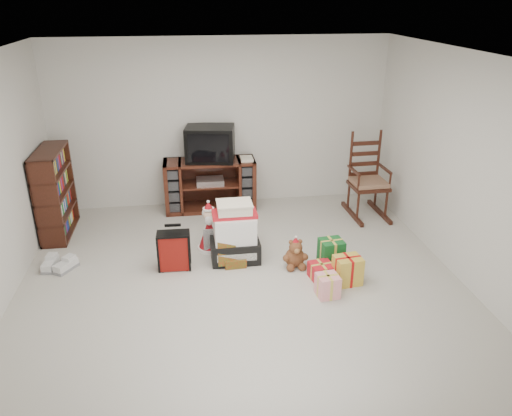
# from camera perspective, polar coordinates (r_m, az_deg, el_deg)

# --- Properties ---
(room) EXTENTS (5.01, 5.01, 2.51)m
(room) POSITION_cam_1_polar(r_m,az_deg,el_deg) (5.18, -1.78, 3.06)
(room) COLOR beige
(room) RESTS_ON ground
(tv_stand) EXTENTS (1.35, 0.49, 0.77)m
(tv_stand) POSITION_cam_1_polar(r_m,az_deg,el_deg) (7.54, -5.26, 2.65)
(tv_stand) COLOR #4E1D16
(tv_stand) RESTS_ON floor
(bookshelf) EXTENTS (0.32, 0.97, 1.18)m
(bookshelf) POSITION_cam_1_polar(r_m,az_deg,el_deg) (7.19, -21.97, 1.47)
(bookshelf) COLOR #3E1911
(bookshelf) RESTS_ON floor
(rocking_chair) EXTENTS (0.54, 0.86, 1.27)m
(rocking_chair) POSITION_cam_1_polar(r_m,az_deg,el_deg) (7.51, 12.53, 2.48)
(rocking_chair) COLOR #3E1911
(rocking_chair) RESTS_ON floor
(gift_pile) EXTENTS (0.59, 0.43, 0.74)m
(gift_pile) POSITION_cam_1_polar(r_m,az_deg,el_deg) (6.09, -2.43, -3.16)
(gift_pile) COLOR black
(gift_pile) RESTS_ON floor
(red_suitcase) EXTENTS (0.37, 0.20, 0.55)m
(red_suitcase) POSITION_cam_1_polar(r_m,az_deg,el_deg) (6.00, -9.35, -4.83)
(red_suitcase) COLOR maroon
(red_suitcase) RESTS_ON floor
(stocking) EXTENTS (0.28, 0.13, 0.60)m
(stocking) POSITION_cam_1_polar(r_m,az_deg,el_deg) (5.94, -3.39, -4.22)
(stocking) COLOR #0D7D22
(stocking) RESTS_ON floor
(teddy_bear) EXTENTS (0.24, 0.21, 0.36)m
(teddy_bear) POSITION_cam_1_polar(r_m,az_deg,el_deg) (6.02, 4.48, -5.37)
(teddy_bear) COLOR brown
(teddy_bear) RESTS_ON floor
(santa_figurine) EXTENTS (0.27, 0.25, 0.55)m
(santa_figurine) POSITION_cam_1_polar(r_m,az_deg,el_deg) (6.52, -1.15, -2.38)
(santa_figurine) COLOR maroon
(santa_figurine) RESTS_ON floor
(mrs_claus_figurine) EXTENTS (0.32, 0.31, 0.66)m
(mrs_claus_figurine) POSITION_cam_1_polar(r_m,az_deg,el_deg) (6.38, -5.35, -2.66)
(mrs_claus_figurine) COLOR maroon
(mrs_claus_figurine) RESTS_ON floor
(sneaker_pair) EXTENTS (0.43, 0.33, 0.11)m
(sneaker_pair) POSITION_cam_1_polar(r_m,az_deg,el_deg) (6.44, -21.67, -6.08)
(sneaker_pair) COLOR silver
(sneaker_pair) RESTS_ON floor
(gift_cluster) EXTENTS (0.57, 0.88, 0.26)m
(gift_cluster) POSITION_cam_1_polar(r_m,az_deg,el_deg) (5.81, 8.57, -6.99)
(gift_cluster) COLOR red
(gift_cluster) RESTS_ON floor
(crt_television) EXTENTS (0.76, 0.60, 0.51)m
(crt_television) POSITION_cam_1_polar(r_m,az_deg,el_deg) (7.35, -5.26, 7.33)
(crt_television) COLOR black
(crt_television) RESTS_ON tv_stand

